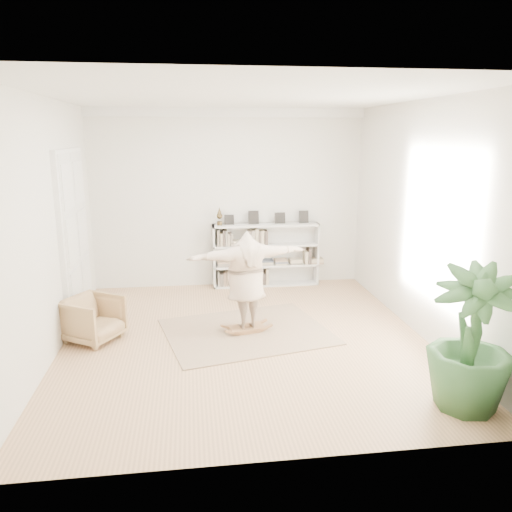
{
  "coord_description": "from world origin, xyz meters",
  "views": [
    {
      "loc": [
        -0.78,
        -7.16,
        3.06
      ],
      "look_at": [
        0.22,
        0.4,
        1.22
      ],
      "focal_mm": 35.0,
      "sensor_mm": 36.0,
      "label": 1
    }
  ],
  "objects": [
    {
      "name": "rocker_board",
      "position": [
        0.05,
        0.28,
        0.07
      ],
      "size": [
        0.6,
        0.44,
        0.12
      ],
      "rotation": [
        0.0,
        0.0,
        0.22
      ],
      "color": "olive",
      "rests_on": "rug"
    },
    {
      "name": "doors",
      "position": [
        -2.7,
        1.3,
        1.4
      ],
      "size": [
        0.09,
        1.78,
        2.92
      ],
      "color": "white",
      "rests_on": "floor"
    },
    {
      "name": "armchair",
      "position": [
        -2.3,
        0.26,
        0.35
      ],
      "size": [
        1.03,
        1.03,
        0.69
      ],
      "primitive_type": "imported",
      "rotation": [
        0.0,
        0.0,
        1.01
      ],
      "color": "tan",
      "rests_on": "floor"
    },
    {
      "name": "rug",
      "position": [
        0.05,
        0.28,
        0.01
      ],
      "size": [
        2.88,
        2.5,
        0.02
      ],
      "primitive_type": "cube",
      "rotation": [
        0.0,
        0.0,
        0.22
      ],
      "color": "tan",
      "rests_on": "floor"
    },
    {
      "name": "floor",
      "position": [
        0.0,
        0.0,
        0.0
      ],
      "size": [
        6.0,
        6.0,
        0.0
      ],
      "primitive_type": "plane",
      "color": "#A37A54",
      "rests_on": "ground"
    },
    {
      "name": "bookshelf",
      "position": [
        0.74,
        2.82,
        0.64
      ],
      "size": [
        2.2,
        0.35,
        1.64
      ],
      "color": "silver",
      "rests_on": "floor"
    },
    {
      "name": "houseplant",
      "position": [
        2.3,
        -2.31,
        0.84
      ],
      "size": [
        1.25,
        1.25,
        1.68
      ],
      "primitive_type": "imported",
      "rotation": [
        0.0,
        0.0,
        -0.43
      ],
      "color": "#2D572B",
      "rests_on": "floor"
    },
    {
      "name": "person",
      "position": [
        0.05,
        0.28,
        0.91
      ],
      "size": [
        1.98,
        0.93,
        1.56
      ],
      "primitive_type": "imported",
      "rotation": [
        0.0,
        0.0,
        3.36
      ],
      "color": "#C7AD95",
      "rests_on": "rocker_board"
    },
    {
      "name": "room_shell",
      "position": [
        0.0,
        2.94,
        3.51
      ],
      "size": [
        6.0,
        6.0,
        6.0
      ],
      "color": "silver",
      "rests_on": "floor"
    }
  ]
}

